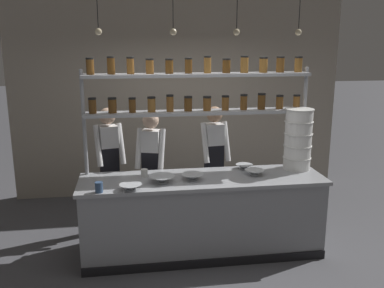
% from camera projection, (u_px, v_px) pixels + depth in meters
% --- Properties ---
extents(ground_plane, '(40.00, 40.00, 0.00)m').
position_uv_depth(ground_plane, '(202.00, 251.00, 5.06)').
color(ground_plane, '#4C4C51').
extents(back_wall, '(5.18, 0.12, 3.11)m').
position_uv_depth(back_wall, '(179.00, 97.00, 6.78)').
color(back_wall, '#9E9384').
rests_on(back_wall, ground_plane).
extents(prep_counter, '(2.78, 0.76, 0.92)m').
position_uv_depth(prep_counter, '(202.00, 215.00, 4.95)').
color(prep_counter, gray).
rests_on(prep_counter, ground_plane).
extents(spice_shelf_unit, '(2.66, 0.28, 2.26)m').
position_uv_depth(spice_shelf_unit, '(198.00, 96.00, 4.95)').
color(spice_shelf_unit, '#999BA0').
rests_on(spice_shelf_unit, ground_plane).
extents(chef_left, '(0.41, 0.34, 1.62)m').
position_uv_depth(chef_left, '(110.00, 162.00, 5.45)').
color(chef_left, black).
rests_on(chef_left, ground_plane).
extents(chef_center, '(0.41, 0.34, 1.58)m').
position_uv_depth(chef_center, '(152.00, 166.00, 5.37)').
color(chef_center, black).
rests_on(chef_center, ground_plane).
extents(chef_right, '(0.39, 0.31, 1.61)m').
position_uv_depth(chef_right, '(214.00, 159.00, 5.61)').
color(chef_right, black).
rests_on(chef_right, ground_plane).
extents(container_stack, '(0.34, 0.34, 0.73)m').
position_uv_depth(container_stack, '(298.00, 139.00, 5.10)').
color(container_stack, white).
rests_on(container_stack, prep_counter).
extents(prep_bowl_near_left, '(0.25, 0.25, 0.07)m').
position_uv_depth(prep_bowl_near_left, '(193.00, 177.00, 4.77)').
color(prep_bowl_near_left, '#B2B7BC').
rests_on(prep_bowl_near_left, prep_counter).
extents(prep_bowl_center_front, '(0.24, 0.24, 0.06)m').
position_uv_depth(prep_bowl_center_front, '(131.00, 187.00, 4.43)').
color(prep_bowl_center_front, '#B2B7BC').
rests_on(prep_bowl_center_front, prep_counter).
extents(prep_bowl_center_back, '(0.21, 0.21, 0.06)m').
position_uv_depth(prep_bowl_center_back, '(244.00, 167.00, 5.17)').
color(prep_bowl_center_back, '#B2B7BC').
rests_on(prep_bowl_center_back, prep_counter).
extents(prep_bowl_near_right, '(0.28, 0.28, 0.08)m').
position_uv_depth(prep_bowl_near_right, '(162.00, 179.00, 4.67)').
color(prep_bowl_near_right, '#B2B7BC').
rests_on(prep_bowl_near_right, prep_counter).
extents(prep_bowl_far_left, '(0.23, 0.23, 0.06)m').
position_uv_depth(prep_bowl_far_left, '(255.00, 172.00, 4.93)').
color(prep_bowl_far_left, silver).
rests_on(prep_bowl_far_left, prep_counter).
extents(serving_cup_front, '(0.08, 0.08, 0.11)m').
position_uv_depth(serving_cup_front, '(99.00, 187.00, 4.37)').
color(serving_cup_front, '#334C70').
rests_on(serving_cup_front, prep_counter).
extents(serving_cup_by_board, '(0.08, 0.08, 0.09)m').
position_uv_depth(serving_cup_by_board, '(144.00, 173.00, 4.87)').
color(serving_cup_by_board, silver).
rests_on(serving_cup_by_board, prep_counter).
extents(pendant_light_row, '(2.19, 0.07, 0.57)m').
position_uv_depth(pendant_light_row, '(204.00, 30.00, 4.46)').
color(pendant_light_row, black).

